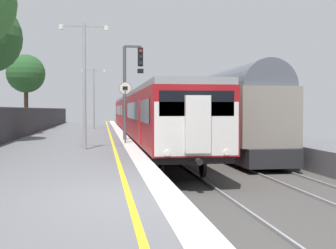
{
  "coord_description": "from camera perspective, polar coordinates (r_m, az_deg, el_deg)",
  "views": [
    {
      "loc": [
        -0.83,
        -8.24,
        1.63
      ],
      "look_at": [
        1.5,
        7.61,
        1.09
      ],
      "focal_mm": 47.69,
      "sensor_mm": 36.0,
      "label": 1
    }
  ],
  "objects": [
    {
      "name": "ground",
      "position": [
        9.22,
        14.35,
        -12.18
      ],
      "size": [
        17.4,
        110.0,
        1.21
      ],
      "color": "slate"
    },
    {
      "name": "commuter_train_at_platform",
      "position": [
        33.1,
        -3.3,
        1.3
      ],
      "size": [
        2.83,
        39.14,
        3.81
      ],
      "color": "maroon",
      "rests_on": "ground"
    },
    {
      "name": "freight_train_adjacent_track",
      "position": [
        43.48,
        0.8,
        1.86
      ],
      "size": [
        2.6,
        51.77,
        4.71
      ],
      "color": "#232326",
      "rests_on": "ground"
    },
    {
      "name": "signal_gantry",
      "position": [
        24.07,
        -4.93,
        5.56
      ],
      "size": [
        1.1,
        0.24,
        5.05
      ],
      "color": "#47474C",
      "rests_on": "ground"
    },
    {
      "name": "speed_limit_sign",
      "position": [
        21.46,
        -5.49,
        2.55
      ],
      "size": [
        0.59,
        0.08,
        2.94
      ],
      "color": "#59595B",
      "rests_on": "ground"
    },
    {
      "name": "platform_lamp_mid",
      "position": [
        18.51,
        -10.65,
        6.32
      ],
      "size": [
        2.0,
        0.2,
        5.12
      ],
      "color": "#93999E",
      "rests_on": "ground"
    },
    {
      "name": "platform_lamp_far",
      "position": [
        38.1,
        -9.48,
        4.01
      ],
      "size": [
        2.0,
        0.2,
        5.07
      ],
      "color": "#93999E",
      "rests_on": "ground"
    },
    {
      "name": "background_tree_left",
      "position": [
        39.07,
        -17.62,
        6.08
      ],
      "size": [
        3.18,
        3.18,
        6.2
      ],
      "color": "#473323",
      "rests_on": "ground"
    }
  ]
}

